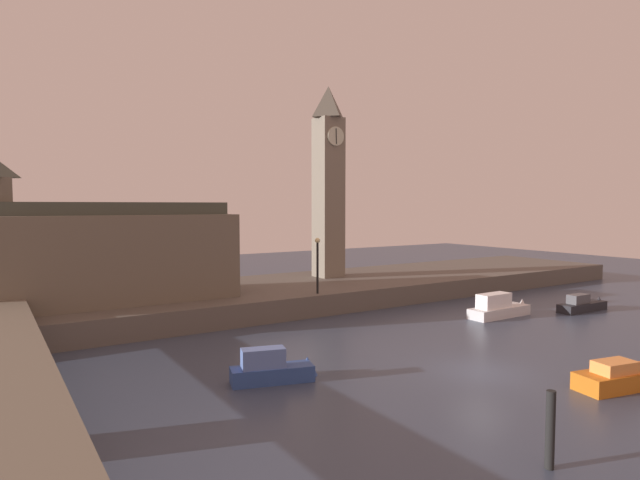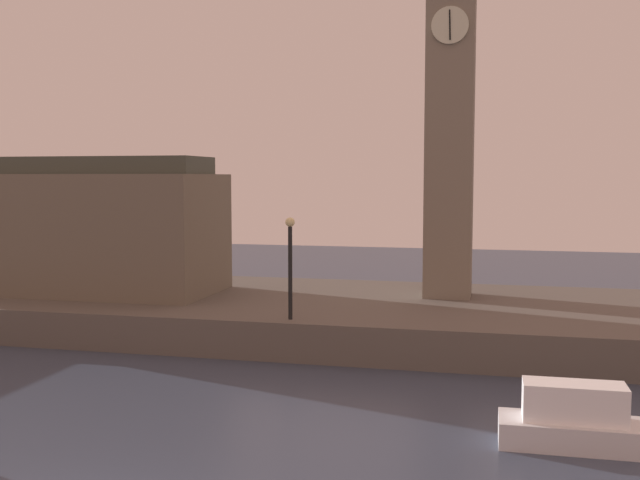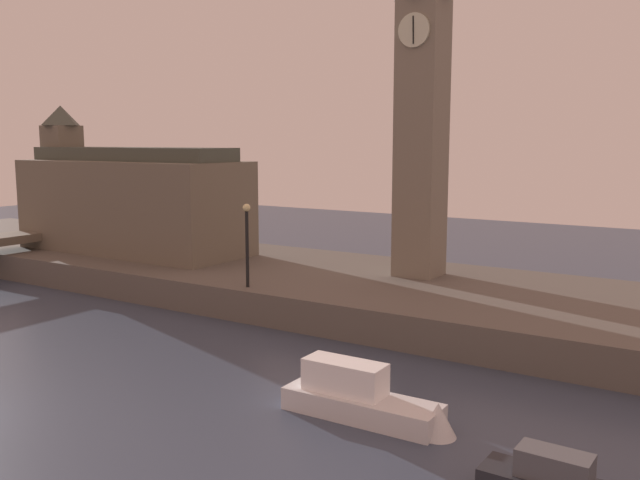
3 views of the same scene
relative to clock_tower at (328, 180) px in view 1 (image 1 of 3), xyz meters
name	(u,v)px [view 1 (image 1 of 3)]	position (x,y,z in m)	size (l,w,h in m)	color
ground_plane	(481,372)	(-6.01, -21.79, -9.85)	(120.00, 120.00, 0.00)	#384256
far_embankment	(276,294)	(-6.01, -1.79, -9.10)	(70.00, 12.00, 1.50)	#5B544C
clock_tower	(328,180)	(0.00, 0.00, 0.00)	(2.31, 2.35, 16.21)	slate
parliament_hall	(107,253)	(-18.48, -2.37, -5.23)	(15.05, 5.71, 9.03)	#6B6051
bridge_span	(16,400)	(-24.43, -20.17, -7.94)	(2.38, 35.89, 2.54)	#6B6051
streetlamp	(318,259)	(-5.50, -6.95, -5.91)	(0.36, 0.36, 3.90)	black
mooring_post_left	(550,430)	(-11.41, -28.93, -8.69)	(0.27, 0.27, 2.32)	black
boat_tour_blue	(277,369)	(-14.50, -17.85, -9.30)	(4.27, 2.03, 1.61)	#2D4C93
boat_barge_dark	(585,305)	(11.71, -16.22, -9.42)	(4.91, 1.28, 1.48)	#232328
boat_ferry_white	(503,308)	(5.06, -14.26, -9.27)	(5.58, 1.51, 1.90)	silver
boat_patrol_orange	(626,376)	(-2.31, -26.39, -9.39)	(4.93, 2.18, 1.34)	orange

